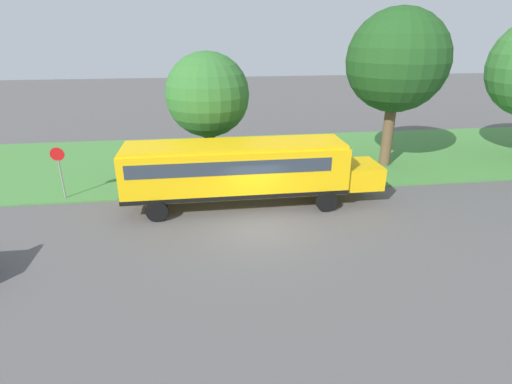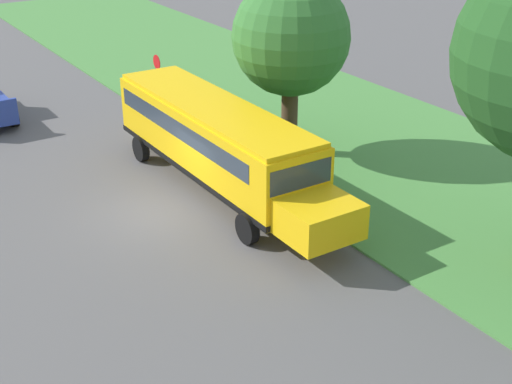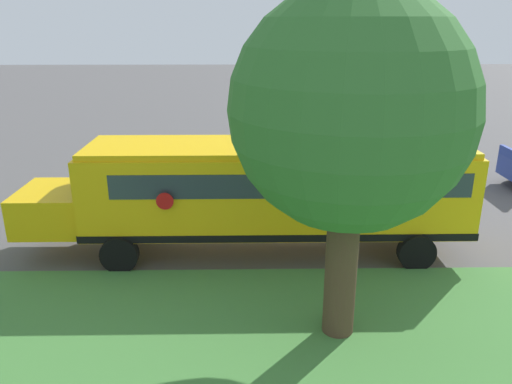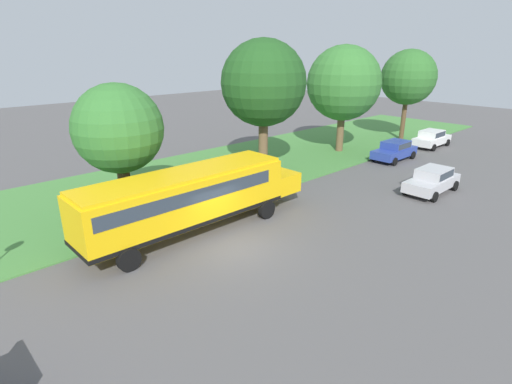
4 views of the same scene
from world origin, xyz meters
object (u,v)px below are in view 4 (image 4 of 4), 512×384
Objects in this scene: car_blue_middle at (395,149)px; oak_tree_beside_bus at (118,129)px; oak_tree_across_road at (409,78)px; car_silver_nearest at (433,179)px; oak_tree_roadside_mid at (263,82)px; oak_tree_far_end at (344,84)px; car_white_furthest at (432,138)px; school_bus at (191,196)px.

car_blue_middle is 0.62× the size of oak_tree_beside_bus.
car_blue_middle is 0.51× the size of oak_tree_across_road.
car_silver_nearest is 0.62× the size of oak_tree_beside_bus.
oak_tree_far_end is (-0.02, 9.52, -0.62)m from oak_tree_roadside_mid.
car_silver_nearest is 7.88m from car_blue_middle.
oak_tree_roadside_mid is at bearing 94.34° from oak_tree_beside_bus.
car_blue_middle is at bearing 135.26° from car_silver_nearest.
oak_tree_far_end is 8.55m from oak_tree_across_road.
oak_tree_across_road reaches higher than car_white_furthest.
car_silver_nearest is at bearing -24.54° from oak_tree_far_end.
oak_tree_roadside_mid reaches higher than oak_tree_beside_bus.
oak_tree_across_road is at bearing 88.68° from oak_tree_beside_bus.
car_silver_nearest is 18.90m from oak_tree_beside_bus.
car_silver_nearest is 13.54m from car_white_furthest.
oak_tree_roadside_mid reaches higher than oak_tree_far_end.
oak_tree_beside_bus is at bearing -87.61° from oak_tree_far_end.
school_bus is 1.33× the size of oak_tree_roadside_mid.
oak_tree_roadside_mid is at bearing -94.80° from oak_tree_across_road.
car_silver_nearest is at bearing -44.74° from car_blue_middle.
car_silver_nearest is 12.73m from oak_tree_roadside_mid.
car_blue_middle is at bearing -66.67° from oak_tree_across_road.
oak_tree_beside_bus is (-3.95, -28.16, 3.88)m from car_white_furthest.
school_bus is 26.77m from car_white_furthest.
school_bus is 15.46m from car_silver_nearest.
oak_tree_far_end is at bearing 104.50° from school_bus.
oak_tree_far_end is at bearing -122.45° from car_white_furthest.
car_white_furthest is at bearing 90.00° from car_blue_middle.
car_blue_middle is at bearing -90.00° from car_white_furthest.
oak_tree_roadside_mid is 1.08× the size of oak_tree_across_road.
car_silver_nearest is at bearing 24.65° from oak_tree_roadside_mid.
oak_tree_roadside_mid reaches higher than car_white_furthest.
oak_tree_beside_bus is at bearing -91.32° from oak_tree_across_road.
car_blue_middle is 12.68m from oak_tree_roadside_mid.
oak_tree_across_road is at bearing 79.71° from oak_tree_far_end.
oak_tree_across_road reaches higher than oak_tree_beside_bus.
oak_tree_beside_bus is (-3.95, -21.39, 3.88)m from car_blue_middle.
car_silver_nearest is 0.47× the size of oak_tree_roadside_mid.
oak_tree_beside_bus reaches higher than car_white_furthest.
car_silver_nearest is 12.48m from oak_tree_far_end.
oak_tree_across_road is (0.67, 29.01, 1.22)m from oak_tree_beside_bus.
oak_tree_far_end is at bearing 92.39° from oak_tree_beside_bus.
oak_tree_across_road is at bearing 113.33° from car_blue_middle.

